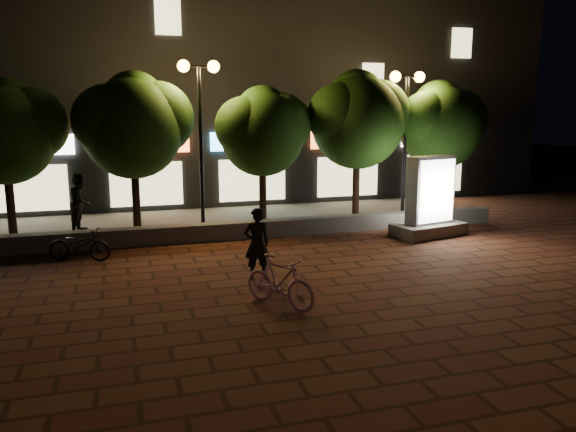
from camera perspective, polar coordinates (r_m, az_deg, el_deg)
name	(u,v)px	position (r m, az deg, el deg)	size (l,w,h in m)	color
ground	(299,273)	(13.38, 1.17, -5.84)	(80.00, 80.00, 0.00)	#562F1B
retaining_wall	(259,229)	(17.05, -3.01, -1.31)	(16.00, 0.45, 0.50)	slate
sidewalk	(241,220)	(19.47, -4.78, -0.42)	(16.00, 5.00, 0.08)	slate
building_block	(208,81)	(25.50, -8.16, 13.39)	(28.00, 8.12, 11.30)	black
tree_far_left	(6,128)	(17.89, -26.72, 7.96)	(3.36, 2.80, 4.63)	black
tree_left	(134,122)	(17.65, -15.37, 9.20)	(3.60, 3.00, 4.89)	black
tree_mid	(263,128)	(18.22, -2.53, 8.90)	(3.24, 2.70, 4.50)	black
tree_right	(358,117)	(19.30, 7.15, 9.98)	(3.72, 3.10, 5.07)	black
tree_far_right	(441,122)	(20.81, 15.31, 9.20)	(3.48, 2.90, 4.76)	black
street_lamp_left	(200,102)	(17.55, -8.96, 11.35)	(1.26, 0.36, 5.18)	black
street_lamp_right	(406,107)	(19.80, 11.92, 10.80)	(1.26, 0.36, 4.98)	black
ad_kiosk	(430,204)	(17.62, 14.18, 1.21)	(2.45, 1.60, 2.44)	slate
scooter_pink	(280,282)	(11.07, -0.86, -6.68)	(0.48, 1.71, 1.03)	#D990BE
rider	(257,243)	(12.80, -3.18, -2.80)	(0.60, 0.40, 1.66)	black
scooter_parked	(80,245)	(15.30, -20.40, -2.77)	(0.56, 1.60, 0.84)	black
pedestrian	(81,202)	(18.52, -20.26, 1.34)	(0.88, 0.69, 1.82)	black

